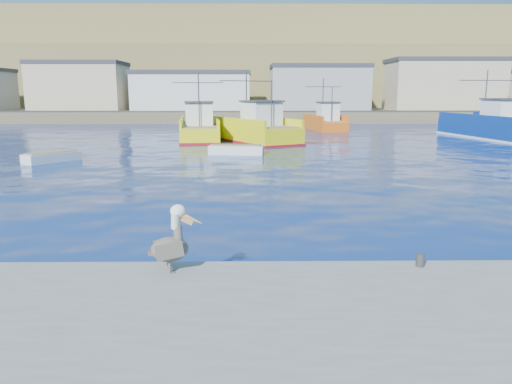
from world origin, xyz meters
The scene contains 10 objects.
ground centered at (0.00, 0.00, 0.00)m, with size 260.00×260.00×0.00m, color #072354.
dock_bollards centered at (0.60, -3.40, 0.65)m, with size 36.20×0.20×0.30m.
far_shore centered at (0.00, 109.20, 8.98)m, with size 200.00×81.00×24.00m.
trawler_yellow_a centered at (-5.76, 33.42, 1.01)m, with size 4.86×10.96×6.43m.
trawler_yellow_b centered at (-0.59, 31.59, 1.05)m, with size 9.03×12.04×6.55m.
trawler_blue centered at (23.09, 35.02, 1.11)m, with size 6.38×13.17×6.69m.
boat_orange centered at (8.07, 45.65, 1.03)m, with size 4.57×8.78×6.09m.
skiff_left centered at (-13.86, 18.09, 0.25)m, with size 3.19×3.68×0.79m.
skiff_mid centered at (-1.94, 21.94, 0.27)m, with size 4.08×1.83×0.86m.
pelican centered at (-2.69, -3.66, 1.16)m, with size 1.24×0.70×1.54m.
Camera 1 is at (-0.93, -14.35, 4.47)m, focal length 35.00 mm.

